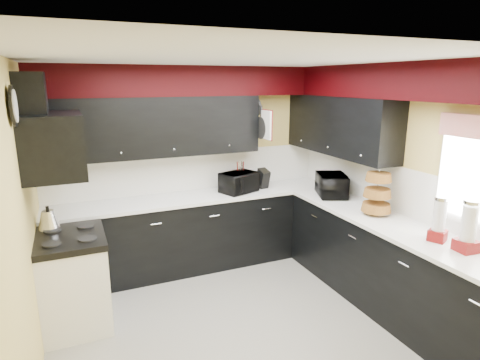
{
  "coord_description": "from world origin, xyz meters",
  "views": [
    {
      "loc": [
        -1.43,
        -3.11,
        2.33
      ],
      "look_at": [
        0.26,
        0.78,
        1.28
      ],
      "focal_mm": 30.0,
      "sensor_mm": 36.0,
      "label": 1
    }
  ],
  "objects_px": {
    "kettle": "(49,220)",
    "utensil_crock": "(240,184)",
    "knife_block": "(263,179)",
    "toaster_oven": "(239,182)",
    "microwave": "(332,185)"
  },
  "relations": [
    {
      "from": "kettle",
      "to": "utensil_crock",
      "type": "bearing_deg",
      "value": 12.96
    },
    {
      "from": "knife_block",
      "to": "kettle",
      "type": "bearing_deg",
      "value": -174.6
    },
    {
      "from": "toaster_oven",
      "to": "microwave",
      "type": "bearing_deg",
      "value": -51.49
    },
    {
      "from": "toaster_oven",
      "to": "knife_block",
      "type": "distance_m",
      "value": 0.37
    },
    {
      "from": "knife_block",
      "to": "toaster_oven",
      "type": "bearing_deg",
      "value": -175.95
    },
    {
      "from": "knife_block",
      "to": "microwave",
      "type": "bearing_deg",
      "value": -52.03
    },
    {
      "from": "microwave",
      "to": "kettle",
      "type": "relative_size",
      "value": 2.4
    },
    {
      "from": "microwave",
      "to": "knife_block",
      "type": "relative_size",
      "value": 1.93
    },
    {
      "from": "kettle",
      "to": "microwave",
      "type": "bearing_deg",
      "value": -3.54
    },
    {
      "from": "microwave",
      "to": "utensil_crock",
      "type": "bearing_deg",
      "value": 74.95
    },
    {
      "from": "toaster_oven",
      "to": "microwave",
      "type": "height_order",
      "value": "microwave"
    },
    {
      "from": "microwave",
      "to": "kettle",
      "type": "height_order",
      "value": "microwave"
    },
    {
      "from": "microwave",
      "to": "knife_block",
      "type": "height_order",
      "value": "microwave"
    },
    {
      "from": "toaster_oven",
      "to": "utensil_crock",
      "type": "xyz_separation_m",
      "value": [
        0.06,
        0.11,
        -0.06
      ]
    },
    {
      "from": "microwave",
      "to": "kettle",
      "type": "bearing_deg",
      "value": 109.39
    }
  ]
}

